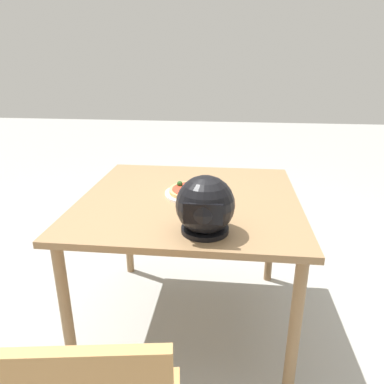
# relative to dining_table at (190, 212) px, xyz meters

# --- Properties ---
(ground_plane) EXTENTS (14.00, 14.00, 0.00)m
(ground_plane) POSITION_rel_dining_table_xyz_m (0.00, 0.00, -0.69)
(ground_plane) COLOR #9E9E99
(dining_table) EXTENTS (1.08, 1.08, 0.77)m
(dining_table) POSITION_rel_dining_table_xyz_m (0.00, 0.00, 0.00)
(dining_table) COLOR olive
(dining_table) RESTS_ON ground
(pizza_plate) EXTENTS (0.30, 0.30, 0.01)m
(pizza_plate) POSITION_rel_dining_table_xyz_m (-0.02, -0.04, 0.09)
(pizza_plate) COLOR white
(pizza_plate) RESTS_ON dining_table
(pizza) EXTENTS (0.26, 0.26, 0.05)m
(pizza) POSITION_rel_dining_table_xyz_m (-0.02, -0.04, 0.11)
(pizza) COLOR tan
(pizza) RESTS_ON pizza_plate
(motorcycle_helmet) EXTENTS (0.24, 0.24, 0.24)m
(motorcycle_helmet) POSITION_rel_dining_table_xyz_m (-0.11, 0.38, 0.19)
(motorcycle_helmet) COLOR black
(motorcycle_helmet) RESTS_ON dining_table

